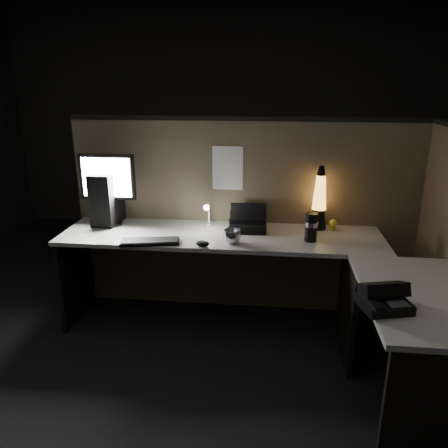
# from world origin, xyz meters

# --- Properties ---
(floor) EXTENTS (6.00, 6.00, 0.00)m
(floor) POSITION_xyz_m (0.00, 0.00, 0.00)
(floor) COLOR black
(floor) RESTS_ON ground
(room_shell) EXTENTS (6.00, 6.00, 6.00)m
(room_shell) POSITION_xyz_m (0.00, 0.00, 1.62)
(room_shell) COLOR silver
(room_shell) RESTS_ON ground
(partition_back) EXTENTS (2.66, 0.06, 1.50)m
(partition_back) POSITION_xyz_m (0.00, 0.93, 0.75)
(partition_back) COLOR brown
(partition_back) RESTS_ON ground
(desk) EXTENTS (2.60, 1.60, 0.73)m
(desk) POSITION_xyz_m (0.18, 0.25, 0.58)
(desk) COLOR #AAA6A0
(desk) RESTS_ON ground
(pc_tower) EXTENTS (0.19, 0.38, 0.39)m
(pc_tower) POSITION_xyz_m (-1.04, 0.81, 0.93)
(pc_tower) COLOR black
(pc_tower) RESTS_ON desk
(monitor) EXTENTS (0.42, 0.18, 0.54)m
(monitor) POSITION_xyz_m (-1.02, 0.73, 1.05)
(monitor) COLOR black
(monitor) RESTS_ON desk
(keyboard) EXTENTS (0.41, 0.20, 0.02)m
(keyboard) POSITION_xyz_m (-0.61, 0.36, 0.74)
(keyboard) COLOR black
(keyboard) RESTS_ON desk
(mouse) EXTENTS (0.11, 0.08, 0.04)m
(mouse) POSITION_xyz_m (-0.24, 0.35, 0.75)
(mouse) COLOR black
(mouse) RESTS_ON desk
(clip_lamp) EXTENTS (0.04, 0.16, 0.20)m
(clip_lamp) POSITION_xyz_m (-0.26, 0.71, 0.85)
(clip_lamp) COLOR silver
(clip_lamp) RESTS_ON desk
(organizer) EXTENTS (0.28, 0.25, 0.20)m
(organizer) POSITION_xyz_m (0.04, 0.73, 0.78)
(organizer) COLOR black
(organizer) RESTS_ON desk
(lava_lamp) EXTENTS (0.13, 0.13, 0.47)m
(lava_lamp) POSITION_xyz_m (0.55, 0.81, 0.93)
(lava_lamp) COLOR black
(lava_lamp) RESTS_ON desk
(travel_mug) EXTENTS (0.09, 0.09, 0.20)m
(travel_mug) POSITION_xyz_m (0.48, 0.53, 0.83)
(travel_mug) COLOR black
(travel_mug) RESTS_ON desk
(steel_mug) EXTENTS (0.16, 0.16, 0.10)m
(steel_mug) POSITION_xyz_m (-0.05, 0.42, 0.78)
(steel_mug) COLOR #B0B1B7
(steel_mug) RESTS_ON desk
(figurine) EXTENTS (0.06, 0.06, 0.06)m
(figurine) POSITION_xyz_m (0.66, 0.78, 0.78)
(figurine) COLOR yellow
(figurine) RESTS_ON desk
(pinned_paper) EXTENTS (0.23, 0.00, 0.33)m
(pinned_paper) POSITION_xyz_m (-0.13, 0.90, 1.15)
(pinned_paper) COLOR white
(pinned_paper) RESTS_ON partition_back
(desk_phone) EXTENTS (0.26, 0.26, 0.13)m
(desk_phone) POSITION_xyz_m (0.76, -0.37, 0.78)
(desk_phone) COLOR black
(desk_phone) RESTS_ON desk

